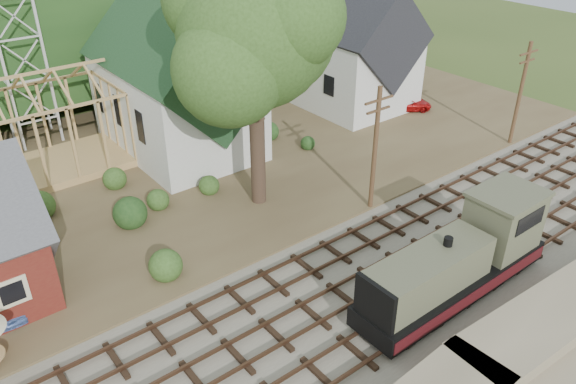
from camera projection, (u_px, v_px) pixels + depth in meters
ground at (345, 300)px, 27.49m from camera, size 140.00×140.00×0.00m
railroad_bed at (345, 299)px, 27.45m from camera, size 64.00×11.00×0.16m
village_flat at (170, 165)px, 39.68m from camera, size 64.00×26.00×0.30m
hillside at (57, 80)px, 56.10m from camera, size 70.00×28.96×12.74m
ridge at (12, 46)px, 66.99m from camera, size 80.00×20.00×12.00m
church at (177, 85)px, 39.38m from camera, size 8.40×15.17×13.00m
farmhouse at (349, 52)px, 47.63m from camera, size 8.40×10.80×10.60m
timber_frame at (57, 128)px, 37.63m from camera, size 8.20×6.20×6.99m
lattice_tower at (7, 9)px, 38.34m from camera, size 3.20×3.20×12.12m
big_tree at (256, 42)px, 30.41m from camera, size 10.90×8.40×14.70m
telegraph_pole_near at (375, 148)px, 32.66m from camera, size 2.20×0.28×8.00m
telegraph_pole_far at (520, 93)px, 40.68m from camera, size 2.20×0.28×8.00m
locomotive at (461, 260)px, 26.95m from camera, size 11.28×2.82×4.53m
car_blue at (4, 301)px, 26.12m from camera, size 1.54×3.51×1.18m
car_red at (408, 104)px, 48.16m from camera, size 4.23×3.68×1.08m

